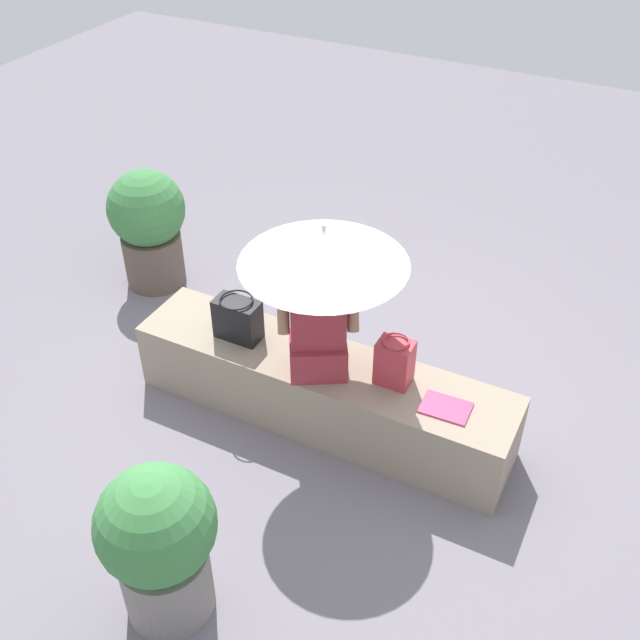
# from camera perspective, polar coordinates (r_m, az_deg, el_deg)

# --- Properties ---
(ground_plane) EXTENTS (14.00, 14.00, 0.00)m
(ground_plane) POSITION_cam_1_polar(r_m,az_deg,el_deg) (4.98, 0.14, -7.35)
(ground_plane) COLOR slate
(stone_bench) EXTENTS (2.47, 0.54, 0.48)m
(stone_bench) POSITION_cam_1_polar(r_m,az_deg,el_deg) (4.81, 0.14, -5.32)
(stone_bench) COLOR gray
(stone_bench) RESTS_ON ground
(person_seated) EXTENTS (0.51, 0.41, 0.90)m
(person_seated) POSITION_cam_1_polar(r_m,az_deg,el_deg) (4.35, -0.15, 0.10)
(person_seated) COLOR #992D38
(person_seated) RESTS_ON stone_bench
(parasol) EXTENTS (0.95, 0.95, 1.03)m
(parasol) POSITION_cam_1_polar(r_m,az_deg,el_deg) (4.04, 0.29, 5.58)
(parasol) COLOR #B7B7BC
(parasol) RESTS_ON stone_bench
(handbag_black) EXTENTS (0.29, 0.22, 0.30)m
(handbag_black) POSITION_cam_1_polar(r_m,az_deg,el_deg) (4.78, -6.26, 0.11)
(handbag_black) COLOR black
(handbag_black) RESTS_ON stone_bench
(tote_bag_canvas) EXTENTS (0.21, 0.16, 0.31)m
(tote_bag_canvas) POSITION_cam_1_polar(r_m,az_deg,el_deg) (4.43, 5.67, -3.18)
(tote_bag_canvas) COLOR #B2333D
(tote_bag_canvas) RESTS_ON stone_bench
(magazine) EXTENTS (0.29, 0.21, 0.01)m
(magazine) POSITION_cam_1_polar(r_m,az_deg,el_deg) (4.40, 9.50, -6.57)
(magazine) COLOR #D83866
(magazine) RESTS_ON stone_bench
(planter_near) EXTENTS (0.58, 0.58, 0.93)m
(planter_near) POSITION_cam_1_polar(r_m,az_deg,el_deg) (3.79, -12.08, -16.12)
(planter_near) COLOR gray
(planter_near) RESTS_ON ground
(planter_far) EXTENTS (0.60, 0.60, 0.97)m
(planter_far) POSITION_cam_1_polar(r_m,az_deg,el_deg) (6.06, -12.86, 7.09)
(planter_far) COLOR brown
(planter_far) RESTS_ON ground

